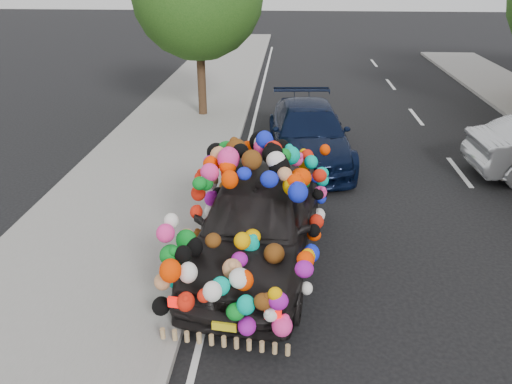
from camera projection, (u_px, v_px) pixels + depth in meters
ground at (332, 279)px, 8.54m from camera, size 100.00×100.00×0.00m
sidewalk at (87, 266)px, 8.78m from camera, size 4.00×60.00×0.12m
kerb at (196, 270)px, 8.65m from camera, size 0.15×60.00×0.13m
plush_art_car at (258, 202)px, 8.58m from camera, size 2.88×5.26×2.29m
navy_sedan at (309, 133)px, 13.43m from camera, size 2.42×5.15×1.45m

